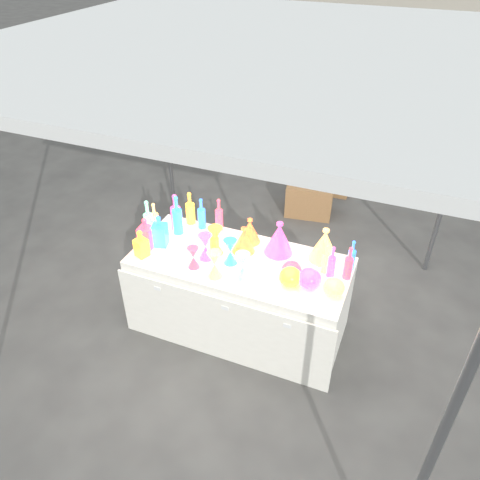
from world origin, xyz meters
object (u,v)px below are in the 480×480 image
at_px(display_table, 240,295).
at_px(lampshade_0, 244,240).
at_px(bottle_0, 190,208).
at_px(decanter_0, 141,243).
at_px(cardboard_box_closed, 310,198).
at_px(globe_0, 290,278).
at_px(hourglass_0, 193,257).

relative_size(display_table, lampshade_0, 7.92).
relative_size(bottle_0, decanter_0, 1.29).
distance_m(display_table, cardboard_box_closed, 2.16).
height_order(decanter_0, globe_0, decanter_0).
bearing_deg(globe_0, lampshade_0, 150.89).
distance_m(display_table, bottle_0, 0.90).
bearing_deg(hourglass_0, cardboard_box_closed, 81.26).
height_order(hourglass_0, globe_0, hourglass_0).
relative_size(bottle_0, hourglass_0, 1.68).
distance_m(bottle_0, hourglass_0, 0.66).
xyz_separation_m(globe_0, lampshade_0, (-0.49, 0.27, 0.05)).
bearing_deg(cardboard_box_closed, decanter_0, -117.59).
relative_size(globe_0, lampshade_0, 0.74).
height_order(cardboard_box_closed, bottle_0, bottle_0).
bearing_deg(lampshade_0, bottle_0, 176.68).
xyz_separation_m(display_table, lampshade_0, (-0.02, 0.14, 0.49)).
distance_m(cardboard_box_closed, hourglass_0, 2.48).
relative_size(display_table, hourglass_0, 9.72).
bearing_deg(decanter_0, globe_0, 24.56).
bearing_deg(display_table, bottle_0, 150.33).
height_order(bottle_0, decanter_0, bottle_0).
bearing_deg(hourglass_0, lampshade_0, 50.79).
bearing_deg(display_table, globe_0, -16.12).
distance_m(cardboard_box_closed, lampshade_0, 2.12).
bearing_deg(bottle_0, lampshade_0, -19.95).
relative_size(display_table, decanter_0, 7.46).
distance_m(bottle_0, lampshade_0, 0.65).
bearing_deg(globe_0, decanter_0, -175.17).
xyz_separation_m(hourglass_0, globe_0, (0.78, 0.08, -0.03)).
bearing_deg(lampshade_0, globe_0, -12.48).
bearing_deg(decanter_0, cardboard_box_closed, 90.59).
distance_m(cardboard_box_closed, decanter_0, 2.62).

